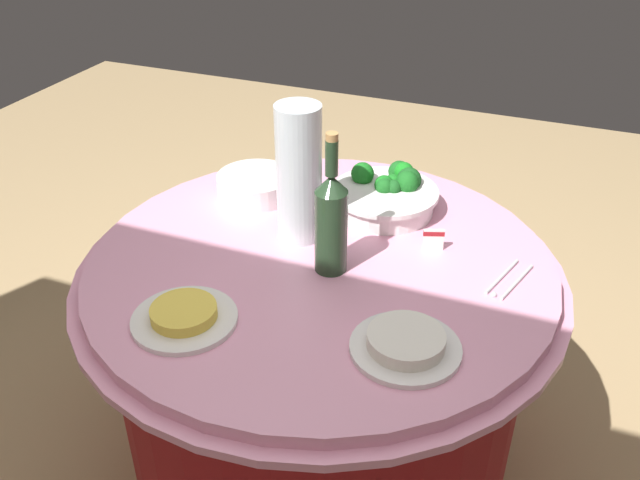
% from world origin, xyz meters
% --- Properties ---
extents(ground_plane, '(6.00, 6.00, 0.00)m').
position_xyz_m(ground_plane, '(0.00, 0.00, 0.00)').
color(ground_plane, tan).
extents(buffet_table, '(1.16, 1.16, 0.74)m').
position_xyz_m(buffet_table, '(0.00, 0.00, 0.38)').
color(buffet_table, maroon).
rests_on(buffet_table, ground_plane).
extents(broccoli_bowl, '(0.28, 0.28, 0.11)m').
position_xyz_m(broccoli_bowl, '(-0.08, -0.29, 0.78)').
color(broccoli_bowl, white).
rests_on(broccoli_bowl, buffet_table).
extents(plate_stack, '(0.21, 0.21, 0.06)m').
position_xyz_m(plate_stack, '(0.28, -0.23, 0.77)').
color(plate_stack, white).
rests_on(plate_stack, buffet_table).
extents(wine_bottle, '(0.07, 0.07, 0.34)m').
position_xyz_m(wine_bottle, '(-0.04, 0.03, 0.87)').
color(wine_bottle, '#233B23').
rests_on(wine_bottle, buffet_table).
extents(decorative_fruit_vase, '(0.11, 0.11, 0.34)m').
position_xyz_m(decorative_fruit_vase, '(0.08, -0.08, 0.89)').
color(decorative_fruit_vase, silver).
rests_on(decorative_fruit_vase, buffet_table).
extents(serving_tongs, '(0.09, 0.17, 0.01)m').
position_xyz_m(serving_tongs, '(-0.43, -0.07, 0.74)').
color(serving_tongs, silver).
rests_on(serving_tongs, buffet_table).
extents(food_plate_fried_egg, '(0.22, 0.22, 0.04)m').
position_xyz_m(food_plate_fried_egg, '(0.17, 0.32, 0.75)').
color(food_plate_fried_egg, white).
rests_on(food_plate_fried_egg, buffet_table).
extents(food_plate_rice, '(0.22, 0.22, 0.04)m').
position_xyz_m(food_plate_rice, '(-0.28, 0.24, 0.76)').
color(food_plate_rice, white).
rests_on(food_plate_rice, buffet_table).
extents(label_placard_front, '(0.05, 0.02, 0.05)m').
position_xyz_m(label_placard_front, '(-0.24, -0.14, 0.77)').
color(label_placard_front, white).
rests_on(label_placard_front, buffet_table).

